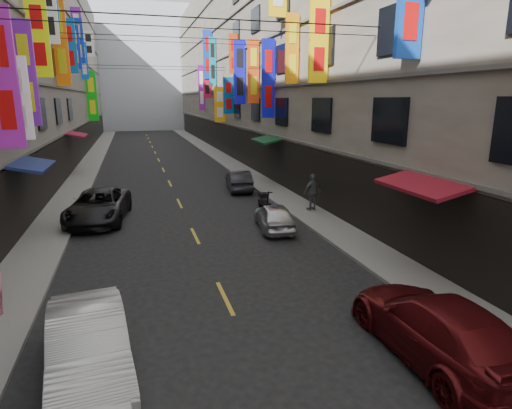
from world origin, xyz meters
TOP-DOWN VIEW (x-y plane):
  - sidewalk_left at (-6.00, 42.00)m, footprint 2.00×90.00m
  - sidewalk_right at (6.00, 42.00)m, footprint 2.00×90.00m
  - building_row_right at (11.99, 42.00)m, footprint 10.14×90.00m
  - haze_block at (0.00, 92.00)m, footprint 18.00×8.00m
  - shop_signage at (-0.13, 35.19)m, footprint 14.00×55.00m
  - street_awnings at (-1.26, 26.00)m, footprint 13.99×35.20m
  - overhead_cables at (0.00, 30.00)m, footprint 14.00×38.04m
  - lane_markings at (0.00, 39.00)m, footprint 0.12×80.20m
  - scooter_far_right at (4.04, 27.28)m, footprint 0.50×1.80m
  - car_left_mid at (-3.40, 15.22)m, footprint 2.00×4.43m
  - car_left_far at (-3.99, 27.50)m, footprint 3.08×5.52m
  - car_right_near at (3.88, 13.84)m, footprint 2.11×5.03m
  - car_right_mid at (3.49, 23.98)m, footprint 1.81×3.63m
  - car_right_far at (3.97, 32.47)m, footprint 1.75×3.94m
  - pedestrian_rfar at (6.27, 26.24)m, footprint 1.22×0.89m

SIDE VIEW (x-z plane):
  - lane_markings at x=0.00m, z-range 0.00..0.01m
  - sidewalk_left at x=-6.00m, z-range 0.00..0.12m
  - sidewalk_right at x=6.00m, z-range 0.00..0.12m
  - scooter_far_right at x=4.04m, z-range -0.13..1.01m
  - car_right_mid at x=3.49m, z-range 0.00..1.19m
  - car_right_far at x=3.97m, z-range 0.00..1.26m
  - car_left_mid at x=-3.40m, z-range 0.00..1.41m
  - car_right_near at x=3.88m, z-range 0.00..1.45m
  - car_left_far at x=-3.99m, z-range 0.00..1.46m
  - pedestrian_rfar at x=6.27m, z-range 0.12..1.98m
  - street_awnings at x=-1.26m, z-range 2.80..3.20m
  - overhead_cables at x=0.00m, z-range 8.18..9.42m
  - shop_signage at x=-0.13m, z-range 3.09..14.97m
  - building_row_right at x=11.99m, z-range -0.01..18.99m
  - haze_block at x=0.00m, z-range 0.00..22.00m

